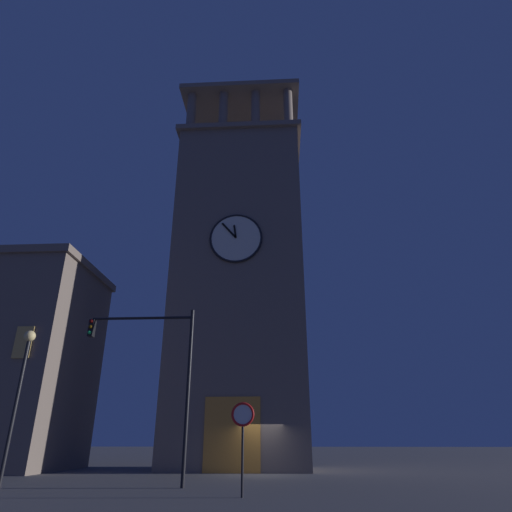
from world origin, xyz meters
name	(u,v)px	position (x,y,z in m)	size (l,w,h in m)	color
ground_plane	(260,475)	(0.00, 0.00, 0.00)	(200.00, 200.00, 0.00)	#4C4C51
clocktower	(240,280)	(1.63, -4.26, 12.34)	(9.47, 6.81, 30.08)	#75665B
traffic_signal_near	(158,363)	(4.01, 6.75, 4.70)	(4.63, 0.41, 6.96)	black
street_lamp	(22,376)	(8.95, 8.19, 3.97)	(0.44, 0.44, 5.79)	black
no_horn_sign	(243,422)	(0.12, 9.60, 2.25)	(0.78, 0.14, 2.87)	black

